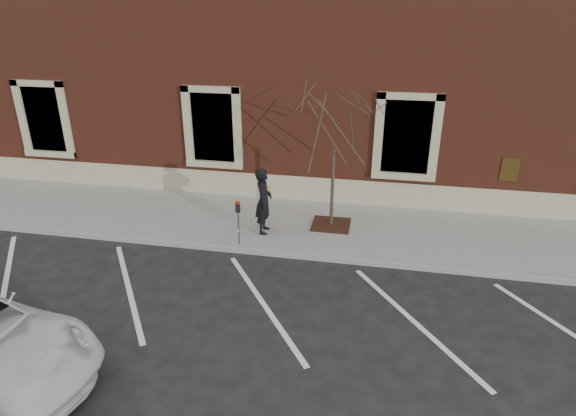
# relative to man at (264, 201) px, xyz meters

# --- Properties ---
(ground) EXTENTS (120.00, 120.00, 0.00)m
(ground) POSITION_rel_man_xyz_m (0.76, -1.00, -1.07)
(ground) COLOR #28282B
(ground) RESTS_ON ground
(sidewalk_near) EXTENTS (40.00, 3.50, 0.15)m
(sidewalk_near) POSITION_rel_man_xyz_m (0.76, 0.75, -1.00)
(sidewalk_near) COLOR #98958F
(sidewalk_near) RESTS_ON ground
(curb_near) EXTENTS (40.00, 0.12, 0.15)m
(curb_near) POSITION_rel_man_xyz_m (0.76, -1.05, -1.00)
(curb_near) COLOR #9E9E99
(curb_near) RESTS_ON ground
(parking_stripes) EXTENTS (28.00, 4.40, 0.01)m
(parking_stripes) POSITION_rel_man_xyz_m (0.76, -3.20, -1.07)
(parking_stripes) COLOR silver
(parking_stripes) RESTS_ON ground
(building_civic) EXTENTS (40.00, 8.62, 8.00)m
(building_civic) POSITION_rel_man_xyz_m (0.76, 6.74, 2.92)
(building_civic) COLOR brown
(building_civic) RESTS_ON ground
(man) EXTENTS (0.47, 0.69, 1.85)m
(man) POSITION_rel_man_xyz_m (0.00, 0.00, 0.00)
(man) COLOR black
(man) RESTS_ON sidewalk_near
(parking_meter) EXTENTS (0.11, 0.09, 1.23)m
(parking_meter) POSITION_rel_man_xyz_m (-0.47, -0.88, -0.07)
(parking_meter) COLOR #595B60
(parking_meter) RESTS_ON sidewalk_near
(tree_grate) EXTENTS (1.08, 1.08, 0.03)m
(tree_grate) POSITION_rel_man_xyz_m (1.79, 0.78, -0.91)
(tree_grate) COLOR #3B1B13
(tree_grate) RESTS_ON sidewalk_near
(sapling) EXTENTS (2.46, 2.46, 4.11)m
(sapling) POSITION_rel_man_xyz_m (1.79, 0.78, 1.95)
(sapling) COLOR #423528
(sapling) RESTS_ON sidewalk_near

